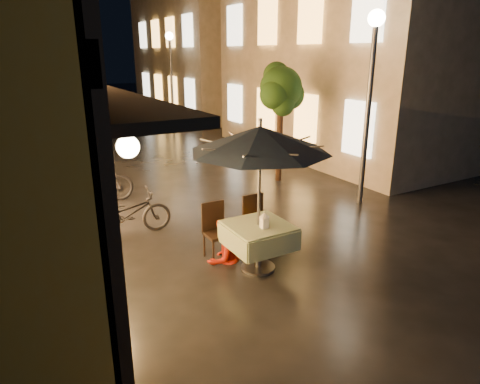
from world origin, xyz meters
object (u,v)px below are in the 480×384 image
streetlamp_near (371,75)px  table_lantern (264,220)px  bicycle_0 (128,214)px  person_yellow (262,213)px  person_orange (223,221)px  cafe_table (258,235)px  patio_umbrella (260,139)px

streetlamp_near → table_lantern: (-3.78, -1.71, -2.00)m
streetlamp_near → bicycle_0: bearing=170.9°
table_lantern → bicycle_0: (-1.46, 2.54, -0.48)m
person_yellow → bicycle_0: person_yellow is taller
table_lantern → person_orange: person_orange is taller
bicycle_0 → person_orange: bearing=-145.9°
streetlamp_near → person_yellow: (-3.36, -0.99, -2.21)m
cafe_table → patio_umbrella: patio_umbrella is taller
cafe_table → table_lantern: (-0.00, -0.16, 0.33)m
cafe_table → bicycle_0: 2.80m
patio_umbrella → table_lantern: bearing=-90.0°
person_yellow → bicycle_0: size_ratio=0.85×
streetlamp_near → cafe_table: streetlamp_near is taller
streetlamp_near → person_orange: streetlamp_near is taller
patio_umbrella → person_orange: 1.57m
cafe_table → table_lantern: 0.37m
cafe_table → patio_umbrella: size_ratio=0.40×
streetlamp_near → person_orange: 4.78m
table_lantern → bicycle_0: 2.97m
person_yellow → patio_umbrella: bearing=64.4°
streetlamp_near → table_lantern: 4.60m
patio_umbrella → person_orange: patio_umbrella is taller
patio_umbrella → cafe_table: bearing=90.0°
streetlamp_near → table_lantern: bearing=-155.7°
person_orange → patio_umbrella: bearing=102.8°
streetlamp_near → patio_umbrella: size_ratio=1.72×
streetlamp_near → cafe_table: bearing=-157.8°
streetlamp_near → cafe_table: 4.70m
cafe_table → person_orange: bearing=122.3°
person_orange → person_yellow: person_orange is taller
cafe_table → bicycle_0: (-1.46, 2.38, -0.15)m
person_yellow → person_orange: bearing=11.2°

